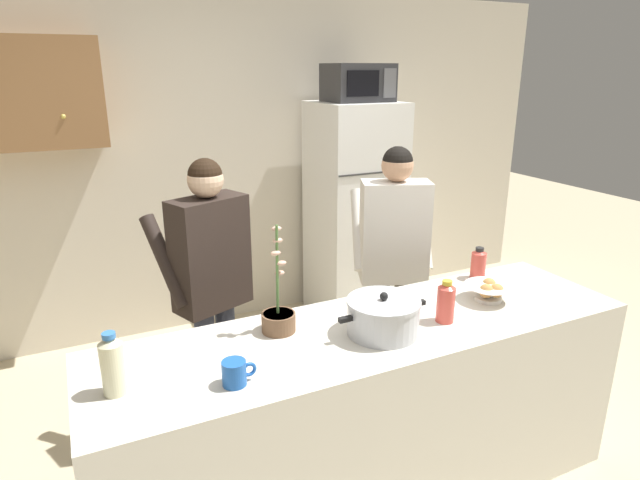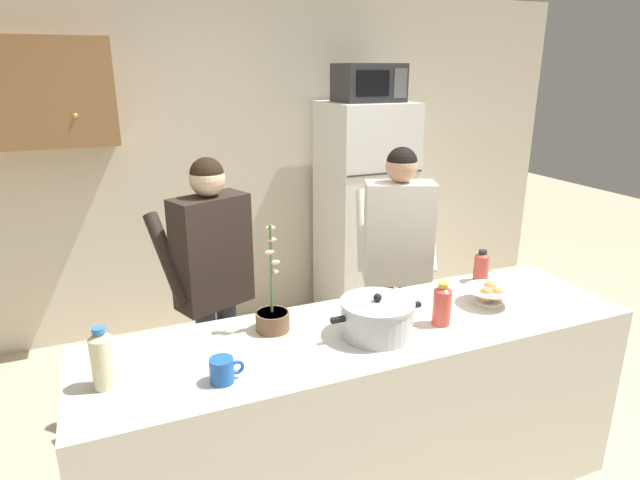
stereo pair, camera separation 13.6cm
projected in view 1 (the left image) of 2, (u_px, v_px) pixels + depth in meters
back_wall_unit at (194, 155)px, 4.10m from camera, size 6.00×0.48×2.60m
kitchen_island at (370, 414)px, 2.54m from camera, size 2.50×0.68×0.92m
refrigerator at (354, 213)px, 4.38m from camera, size 0.64×0.68×1.78m
microwave at (358, 83)px, 4.04m from camera, size 0.48×0.37×0.28m
person_near_pot at (210, 269)px, 2.89m from camera, size 0.58×0.54×1.59m
person_by_sink at (394, 246)px, 3.26m from camera, size 0.59×0.54×1.60m
cooking_pot at (383, 316)px, 2.32m from camera, size 0.43×0.32×0.19m
coffee_mug at (235, 373)px, 1.95m from camera, size 0.13×0.09×0.10m
bread_bowl at (489, 291)px, 2.66m from camera, size 0.24×0.24×0.10m
bottle_near_edge at (113, 364)px, 1.88m from camera, size 0.08×0.08×0.24m
bottle_mid_counter at (478, 263)px, 2.93m from camera, size 0.08×0.08×0.18m
bottle_far_corner at (446, 302)px, 2.42m from camera, size 0.08×0.08×0.20m
potted_orchid at (279, 316)px, 2.34m from camera, size 0.15×0.15×0.49m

